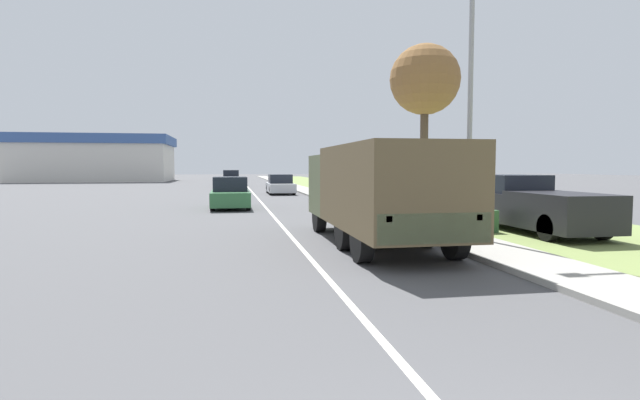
# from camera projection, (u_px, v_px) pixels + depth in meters

# --- Properties ---
(ground_plane) EXTENTS (180.00, 180.00, 0.00)m
(ground_plane) POSITION_uv_depth(u_px,v_px,m) (252.00, 192.00, 41.38)
(ground_plane) COLOR #4C4C4F
(lane_centre_stripe) EXTENTS (0.12, 120.00, 0.00)m
(lane_centre_stripe) POSITION_uv_depth(u_px,v_px,m) (252.00, 192.00, 41.38)
(lane_centre_stripe) COLOR silver
(lane_centre_stripe) RESTS_ON ground
(sidewalk_right) EXTENTS (1.80, 120.00, 0.12)m
(sidewalk_right) POSITION_uv_depth(u_px,v_px,m) (305.00, 190.00, 42.18)
(sidewalk_right) COLOR #9E9B93
(sidewalk_right) RESTS_ON ground
(grass_strip_right) EXTENTS (7.00, 120.00, 0.02)m
(grass_strip_right) POSITION_uv_depth(u_px,v_px,m) (356.00, 190.00, 42.96)
(grass_strip_right) COLOR olive
(grass_strip_right) RESTS_ON ground
(military_truck) EXTENTS (2.46, 7.87, 2.63)m
(military_truck) POSITION_uv_depth(u_px,v_px,m) (377.00, 188.00, 13.34)
(military_truck) COLOR #545B3D
(military_truck) RESTS_ON ground
(car_nearest_ahead) EXTENTS (1.88, 4.26, 1.57)m
(car_nearest_ahead) POSITION_uv_depth(u_px,v_px,m) (230.00, 194.00, 24.88)
(car_nearest_ahead) COLOR #336B3D
(car_nearest_ahead) RESTS_ON ground
(car_second_ahead) EXTENTS (1.91, 4.45, 1.48)m
(car_second_ahead) POSITION_uv_depth(u_px,v_px,m) (280.00, 185.00, 37.73)
(car_second_ahead) COLOR #B7BABF
(car_second_ahead) RESTS_ON ground
(car_third_ahead) EXTENTS (1.77, 3.93, 1.70)m
(car_third_ahead) POSITION_uv_depth(u_px,v_px,m) (231.00, 179.00, 51.40)
(car_third_ahead) COLOR black
(car_third_ahead) RESTS_ON ground
(pickup_truck) EXTENTS (1.94, 5.39, 1.79)m
(pickup_truck) POSITION_uv_depth(u_px,v_px,m) (533.00, 205.00, 15.86)
(pickup_truck) COLOR black
(pickup_truck) RESTS_ON grass_strip_right
(lamp_post) EXTENTS (1.69, 0.24, 8.02)m
(lamp_post) POSITION_uv_depth(u_px,v_px,m) (464.00, 66.00, 13.60)
(lamp_post) COLOR gray
(lamp_post) RESTS_ON sidewalk_right
(tree_mid_right) EXTENTS (3.48, 3.48, 8.11)m
(tree_mid_right) POSITION_uv_depth(u_px,v_px,m) (425.00, 81.00, 24.68)
(tree_mid_right) COLOR #4C3D2D
(tree_mid_right) RESTS_ON grass_strip_right
(utility_box) EXTENTS (0.55, 0.45, 0.70)m
(utility_box) POSITION_uv_depth(u_px,v_px,m) (487.00, 221.00, 15.73)
(utility_box) COLOR #3D7042
(utility_box) RESTS_ON grass_strip_right
(building_distant) EXTENTS (20.35, 13.55, 6.33)m
(building_distant) POSITION_uv_depth(u_px,v_px,m) (97.00, 158.00, 69.73)
(building_distant) COLOR beige
(building_distant) RESTS_ON ground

